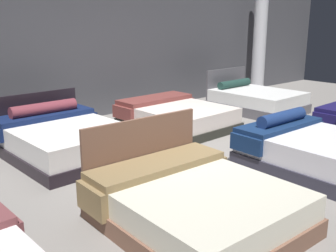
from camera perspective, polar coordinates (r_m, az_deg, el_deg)
ground_plane at (r=6.07m, az=1.42°, el=-4.83°), size 18.00×18.00×0.02m
showroom_back_wall at (r=8.38m, az=-13.88°, el=12.54°), size 18.00×0.06×3.50m
bed_1 at (r=4.13m, az=3.63°, el=-10.96°), size 1.77×1.96×0.97m
bed_2 at (r=5.95m, az=20.56°, el=-3.43°), size 1.63×1.95×0.74m
bed_5 at (r=6.38m, az=-14.83°, el=-1.73°), size 1.75×2.11×0.87m
bed_6 at (r=7.73m, az=1.16°, el=1.43°), size 1.74×2.04×0.53m
bed_7 at (r=9.42m, az=12.54°, el=3.65°), size 1.53×1.96×0.91m
support_pillar at (r=11.47m, az=13.16°, el=13.14°), size 0.36×0.36×3.50m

